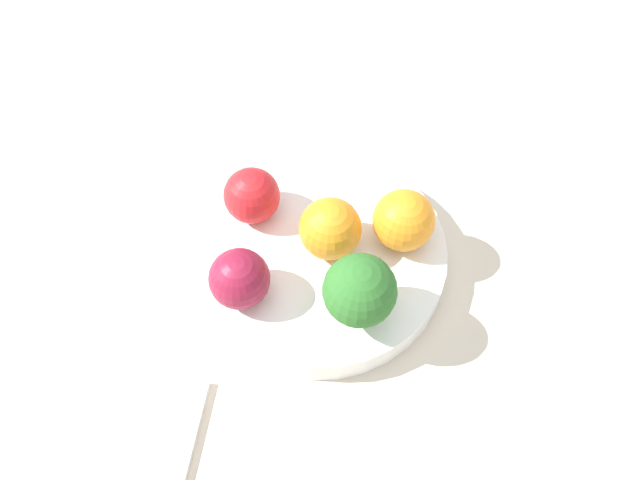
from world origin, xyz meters
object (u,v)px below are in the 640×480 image
object	(u,v)px
apple_red	(252,196)
orange_back	(331,232)
apple_green	(240,279)
orange_front	(403,218)
bowl	(320,255)
broccoli	(360,291)
napkin	(110,452)

from	to	relation	value
apple_red	orange_back	world-z (taller)	orange_back
apple_green	orange_front	size ratio (longest dim) A/B	0.93
bowl	orange_back	size ratio (longest dim) A/B	4.17
bowl	broccoli	xyz separation A→B (m)	(-0.06, -0.02, 0.05)
broccoli	apple_green	bearing A→B (deg)	70.59
napkin	apple_green	bearing A→B (deg)	-45.74
apple_red	orange_back	distance (m)	0.07
orange_front	apple_red	bearing A→B (deg)	71.34
broccoli	orange_back	distance (m)	0.06
bowl	napkin	size ratio (longest dim) A/B	1.40
orange_front	orange_back	bearing A→B (deg)	95.39
orange_back	napkin	size ratio (longest dim) A/B	0.34
bowl	apple_green	xyz separation A→B (m)	(-0.03, 0.06, 0.04)
apple_red	orange_front	world-z (taller)	orange_front
orange_front	bowl	bearing A→B (deg)	92.08
bowl	napkin	bearing A→B (deg)	128.67
bowl	orange_back	bearing A→B (deg)	-111.06
apple_red	apple_green	xyz separation A→B (m)	(-0.07, 0.01, 0.00)
bowl	orange_front	bearing A→B (deg)	-87.92
apple_green	orange_back	distance (m)	0.08
orange_front	napkin	distance (m)	0.27
apple_red	orange_front	bearing A→B (deg)	-108.66
apple_red	orange_back	xyz separation A→B (m)	(-0.04, -0.06, 0.00)
orange_back	napkin	bearing A→B (deg)	126.73
apple_red	napkin	bearing A→B (deg)	146.15
broccoli	orange_front	world-z (taller)	broccoli
orange_front	orange_back	xyz separation A→B (m)	(-0.01, 0.06, -0.00)
broccoli	napkin	xyz separation A→B (m)	(-0.07, 0.19, -0.06)
apple_red	apple_green	world-z (taller)	same
broccoli	orange_back	world-z (taller)	broccoli
orange_front	napkin	world-z (taller)	orange_front
orange_back	orange_front	bearing A→B (deg)	-84.61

